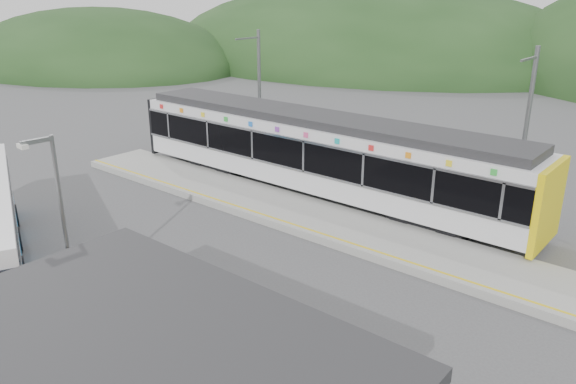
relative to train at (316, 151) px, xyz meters
The scene contains 8 objects.
ground 6.46m from the train, 78.48° to the right, with size 120.00×120.00×0.00m, color #4C4C4F.
hills 7.73m from the train, ahead, with size 146.00×149.00×26.00m.
platform 3.53m from the train, 65.62° to the right, with size 26.00×3.20×0.30m, color #9E9E99.
yellow_line 4.54m from the train, 72.99° to the right, with size 26.00×0.10×0.01m, color yellow.
train is the anchor object (origin of this frame).
catenary_mast_west 6.52m from the train, 156.07° to the left, with size 0.18×1.80×7.00m.
catenary_mast_east 8.76m from the train, 17.31° to the left, with size 0.18×1.80×7.00m.
lamp_post 12.55m from the train, 88.68° to the right, with size 0.36×0.95×5.24m.
Camera 1 is at (13.46, -13.68, 8.96)m, focal length 35.00 mm.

